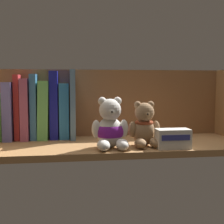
{
  "coord_description": "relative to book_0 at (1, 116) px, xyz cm",
  "views": [
    {
      "loc": [
        -15.12,
        -97.11,
        21.15
      ],
      "look_at": [
        -1.47,
        0.0,
        12.21
      ],
      "focal_mm": 48.91,
      "sensor_mm": 36.0,
      "label": 1
    }
  ],
  "objects": [
    {
      "name": "book_6",
      "position": [
        18.17,
        0.0,
        3.75
      ],
      "size": [
        2.84,
        9.71,
        23.65
      ],
      "primitive_type": "cube",
      "color": "#171C98",
      "rests_on": "shelf_board"
    },
    {
      "name": "shelf_board",
      "position": [
        38.64,
        -12.28,
        -9.07
      ],
      "size": [
        82.42,
        29.06,
        2.0
      ],
      "primitive_type": "cube",
      "color": "#9E7042",
      "rests_on": "ground"
    },
    {
      "name": "book_5",
      "position": [
        14.59,
        0.0,
        2.07
      ],
      "size": [
        4.1,
        11.47,
        20.39
      ],
      "primitive_type": "cube",
      "rotation": [
        0.0,
        0.03,
        0.0
      ],
      "color": "#63B862",
      "rests_on": "shelf_board"
    },
    {
      "name": "book_1",
      "position": [
        3.02,
        0.0,
        1.85
      ],
      "size": [
        3.17,
        13.25,
        19.85
      ],
      "primitive_type": "cube",
      "rotation": [
        0.0,
        0.0,
        0.0
      ],
      "color": "#6064B9",
      "rests_on": "shelf_board"
    },
    {
      "name": "book_4",
      "position": [
        11.35,
        0.0,
        3.22
      ],
      "size": [
        2.16,
        10.27,
        22.59
      ],
      "primitive_type": "cube",
      "color": "teal",
      "rests_on": "shelf_board"
    },
    {
      "name": "book_7",
      "position": [
        21.69,
        0.0,
        1.65
      ],
      "size": [
        3.38,
        9.62,
        19.45
      ],
      "primitive_type": "cube",
      "color": "#2B77BE",
      "rests_on": "shelf_board"
    },
    {
      "name": "book_2",
      "position": [
        5.87,
        0.0,
        3.12
      ],
      "size": [
        1.8,
        9.49,
        22.38
      ],
      "primitive_type": "cube",
      "color": "#AD2D2D",
      "rests_on": "shelf_board"
    },
    {
      "name": "book_3",
      "position": [
        8.52,
        0.0,
        2.46
      ],
      "size": [
        2.69,
        12.69,
        21.07
      ],
      "primitive_type": "cube",
      "color": "#9A4C72",
      "rests_on": "shelf_board"
    },
    {
      "name": "small_product_box",
      "position": [
        54.13,
        -22.68,
        -5.15
      ],
      "size": [
        10.07,
        5.42,
        5.83
      ],
      "color": "silver",
      "rests_on": "shelf_board"
    },
    {
      "name": "book_0",
      "position": [
        0.0,
        0.0,
        0.0
      ],
      "size": [
        2.15,
        10.66,
        16.15
      ],
      "primitive_type": "cube",
      "color": "#4EAB4C",
      "rests_on": "shelf_board"
    },
    {
      "name": "book_8",
      "position": [
        24.68,
        0.0,
        4.0
      ],
      "size": [
        1.8,
        14.07,
        24.14
      ],
      "primitive_type": "cube",
      "color": "slate",
      "rests_on": "shelf_board"
    },
    {
      "name": "shelf_back_panel",
      "position": [
        38.64,
        2.85,
        3.15
      ],
      "size": [
        84.82,
        1.2,
        26.45
      ],
      "primitive_type": "cube",
      "color": "brown",
      "rests_on": "ground"
    },
    {
      "name": "teddy_bear_smaller",
      "position": [
        46.56,
        -18.08,
        -2.12
      ],
      "size": [
        10.22,
        10.41,
        13.95
      ],
      "color": "#93704C",
      "rests_on": "shelf_board"
    },
    {
      "name": "teddy_bear_larger",
      "position": [
        35.58,
        -19.57,
        -2.04
      ],
      "size": [
        11.16,
        11.63,
        15.36
      ],
      "color": "white",
      "rests_on": "shelf_board"
    }
  ]
}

